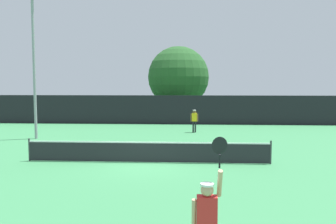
{
  "coord_description": "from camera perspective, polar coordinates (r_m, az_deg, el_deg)",
  "views": [
    {
      "loc": [
        1.85,
        -15.52,
        3.56
      ],
      "look_at": [
        0.66,
        4.81,
        1.96
      ],
      "focal_mm": 36.71,
      "sensor_mm": 36.0,
      "label": 1
    }
  ],
  "objects": [
    {
      "name": "player_serving",
      "position": [
        6.74,
        6.56,
        -16.45
      ],
      "size": [
        0.68,
        0.4,
        2.6
      ],
      "color": "red",
      "rests_on": "ground"
    },
    {
      "name": "large_tree",
      "position": [
        35.92,
        1.73,
        5.82
      ],
      "size": [
        6.35,
        6.35,
        7.59
      ],
      "color": "brown",
      "rests_on": "ground"
    },
    {
      "name": "ground_plane",
      "position": [
        16.03,
        -3.41,
        -8.36
      ],
      "size": [
        120.0,
        120.0,
        0.0
      ],
      "primitive_type": "plane",
      "color": "#387F4C"
    },
    {
      "name": "tennis_ball",
      "position": [
        19.79,
        -5.01,
        -5.8
      ],
      "size": [
        0.07,
        0.07,
        0.07
      ],
      "primitive_type": "sphere",
      "color": "#CCE033",
      "rests_on": "ground"
    },
    {
      "name": "player_receiving",
      "position": [
        25.92,
        4.39,
        -1.1
      ],
      "size": [
        0.57,
        0.25,
        1.7
      ],
      "rotation": [
        0.0,
        0.0,
        3.14
      ],
      "color": "yellow",
      "rests_on": "ground"
    },
    {
      "name": "parked_car_near",
      "position": [
        40.72,
        -10.5,
        0.48
      ],
      "size": [
        2.51,
        4.44,
        1.69
      ],
      "rotation": [
        0.0,
        0.0,
        0.15
      ],
      "color": "navy",
      "rests_on": "ground"
    },
    {
      "name": "parked_car_mid",
      "position": [
        36.98,
        2.81,
        0.15
      ],
      "size": [
        1.95,
        4.22,
        1.69
      ],
      "rotation": [
        0.0,
        0.0,
        0.01
      ],
      "color": "white",
      "rests_on": "ground"
    },
    {
      "name": "light_pole",
      "position": [
        24.38,
        -21.38,
        8.47
      ],
      "size": [
        1.18,
        0.28,
        9.61
      ],
      "color": "gray",
      "rests_on": "ground"
    },
    {
      "name": "perimeter_fence",
      "position": [
        31.38,
        -0.05,
        0.38
      ],
      "size": [
        35.48,
        0.12,
        2.64
      ],
      "primitive_type": "cube",
      "color": "black",
      "rests_on": "ground"
    },
    {
      "name": "parked_car_far",
      "position": [
        39.84,
        10.58,
        0.39
      ],
      "size": [
        2.04,
        4.26,
        1.69
      ],
      "rotation": [
        0.0,
        0.0,
        -0.03
      ],
      "color": "#B7B7BC",
      "rests_on": "ground"
    },
    {
      "name": "tennis_net",
      "position": [
        15.93,
        -3.41,
        -6.56
      ],
      "size": [
        11.26,
        0.08,
        1.07
      ],
      "color": "#232328",
      "rests_on": "ground"
    }
  ]
}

